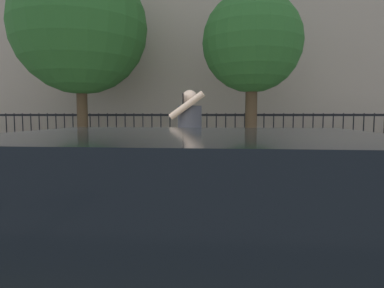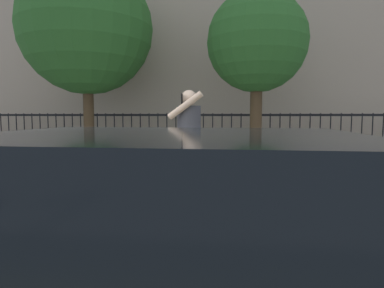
% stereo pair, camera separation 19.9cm
% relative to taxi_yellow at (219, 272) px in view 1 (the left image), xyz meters
% --- Properties ---
extents(ground_plane, '(60.00, 60.00, 0.00)m').
position_rel_taxi_yellow_xyz_m(ground_plane, '(-1.43, 1.47, -0.70)').
color(ground_plane, '#28282B').
extents(sidewalk, '(28.00, 4.40, 0.15)m').
position_rel_taxi_yellow_xyz_m(sidewalk, '(-1.43, 3.67, -0.63)').
color(sidewalk, '#B2ADA3').
rests_on(sidewalk, ground).
extents(iron_fence, '(12.03, 0.04, 1.60)m').
position_rel_taxi_yellow_xyz_m(iron_fence, '(-1.43, 7.37, 0.32)').
color(iron_fence, black).
rests_on(iron_fence, ground).
extents(taxi_yellow, '(4.21, 1.88, 1.45)m').
position_rel_taxi_yellow_xyz_m(taxi_yellow, '(0.00, 0.00, 0.00)').
color(taxi_yellow, yellow).
rests_on(taxi_yellow, ground).
extents(pedestrian_on_phone, '(0.51, 0.67, 1.75)m').
position_rel_taxi_yellow_xyz_m(pedestrian_on_phone, '(-0.50, 3.04, 0.47)').
color(pedestrian_on_phone, beige).
rests_on(pedestrian_on_phone, sidewalk).
extents(street_tree_near, '(2.25, 2.25, 4.31)m').
position_rel_taxi_yellow_xyz_m(street_tree_near, '(0.57, 6.03, 2.45)').
color(street_tree_near, '#4C3823').
rests_on(street_tree_near, ground).
extents(street_tree_mid, '(3.21, 3.21, 5.26)m').
position_rel_taxi_yellow_xyz_m(street_tree_mid, '(-3.52, 6.13, 2.94)').
color(street_tree_mid, '#4C3823').
rests_on(street_tree_mid, ground).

